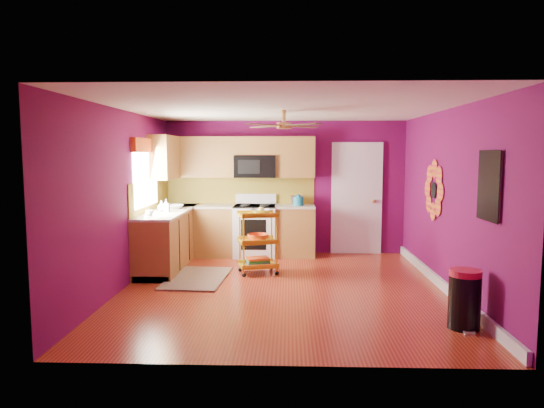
{
  "coord_description": "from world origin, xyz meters",
  "views": [
    {
      "loc": [
        0.07,
        -6.66,
        1.9
      ],
      "look_at": [
        -0.17,
        0.4,
        1.15
      ],
      "focal_mm": 32.0,
      "sensor_mm": 36.0,
      "label": 1
    }
  ],
  "objects": [
    {
      "name": "left_window",
      "position": [
        -2.22,
        1.05,
        1.74
      ],
      "size": [
        0.08,
        1.35,
        1.08
      ],
      "color": "white",
      "rests_on": "ground"
    },
    {
      "name": "soap_bottle_b",
      "position": [
        -2.03,
        1.22,
        1.03
      ],
      "size": [
        0.14,
        0.14,
        0.18
      ],
      "primitive_type": "imported",
      "color": "white",
      "rests_on": "lower_cabinets"
    },
    {
      "name": "counter_dish",
      "position": [
        -1.89,
        1.61,
        0.97
      ],
      "size": [
        0.28,
        0.28,
        0.07
      ],
      "primitive_type": "imported",
      "color": "white",
      "rests_on": "lower_cabinets"
    },
    {
      "name": "counter_cup",
      "position": [
        -2.06,
        0.61,
        0.99
      ],
      "size": [
        0.11,
        0.11,
        0.09
      ],
      "primitive_type": "imported",
      "color": "white",
      "rests_on": "lower_cabinets"
    },
    {
      "name": "electric_range",
      "position": [
        -0.55,
        2.17,
        0.48
      ],
      "size": [
        0.76,
        0.66,
        1.13
      ],
      "color": "white",
      "rests_on": "ground"
    },
    {
      "name": "lower_cabinets",
      "position": [
        -1.35,
        1.82,
        0.43
      ],
      "size": [
        2.81,
        2.31,
        0.94
      ],
      "color": "brown",
      "rests_on": "ground"
    },
    {
      "name": "toaster",
      "position": [
        0.22,
        2.27,
        1.03
      ],
      "size": [
        0.22,
        0.15,
        0.18
      ],
      "primitive_type": "cube",
      "color": "beige",
      "rests_on": "lower_cabinets"
    },
    {
      "name": "panel_door",
      "position": [
        1.35,
        2.47,
        1.02
      ],
      "size": [
        0.95,
        0.11,
        2.15
      ],
      "color": "white",
      "rests_on": "ground"
    },
    {
      "name": "teal_kettle",
      "position": [
        0.25,
        2.2,
        1.02
      ],
      "size": [
        0.18,
        0.18,
        0.21
      ],
      "color": "#137790",
      "rests_on": "lower_cabinets"
    },
    {
      "name": "trash_can",
      "position": [
        1.98,
        -1.49,
        0.32
      ],
      "size": [
        0.38,
        0.4,
        0.65
      ],
      "color": "black",
      "rests_on": "ground"
    },
    {
      "name": "ground",
      "position": [
        0.0,
        0.0,
        0.0
      ],
      "size": [
        5.0,
        5.0,
        0.0
      ],
      "primitive_type": "plane",
      "color": "maroon",
      "rests_on": "ground"
    },
    {
      "name": "ceiling_fan",
      "position": [
        0.0,
        0.2,
        2.29
      ],
      "size": [
        1.01,
        1.01,
        0.26
      ],
      "color": "#BF8C3F",
      "rests_on": "ground"
    },
    {
      "name": "shag_rug",
      "position": [
        -1.31,
        0.48,
        0.01
      ],
      "size": [
        0.93,
        1.43,
        0.02
      ],
      "primitive_type": "cube",
      "rotation": [
        0.0,
        0.0,
        -0.06
      ],
      "color": "black",
      "rests_on": "ground"
    },
    {
      "name": "soap_bottle_a",
      "position": [
        -1.93,
        1.15,
        1.04
      ],
      "size": [
        0.09,
        0.1,
        0.21
      ],
      "primitive_type": "imported",
      "color": "#EA3F72",
      "rests_on": "lower_cabinets"
    },
    {
      "name": "right_wall_art",
      "position": [
        2.23,
        -0.34,
        1.44
      ],
      "size": [
        0.04,
        2.74,
        1.04
      ],
      "color": "black",
      "rests_on": "ground"
    },
    {
      "name": "upper_cabinetry",
      "position": [
        -1.24,
        2.17,
        1.8
      ],
      "size": [
        2.8,
        2.3,
        1.26
      ],
      "color": "brown",
      "rests_on": "ground"
    },
    {
      "name": "rolling_cart",
      "position": [
        -0.4,
        0.85,
        0.54
      ],
      "size": [
        0.68,
        0.57,
        1.06
      ],
      "color": "gold",
      "rests_on": "ground"
    },
    {
      "name": "room_envelope",
      "position": [
        0.03,
        0.0,
        1.63
      ],
      "size": [
        4.54,
        5.04,
        2.52
      ],
      "color": "#620B48",
      "rests_on": "ground"
    }
  ]
}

